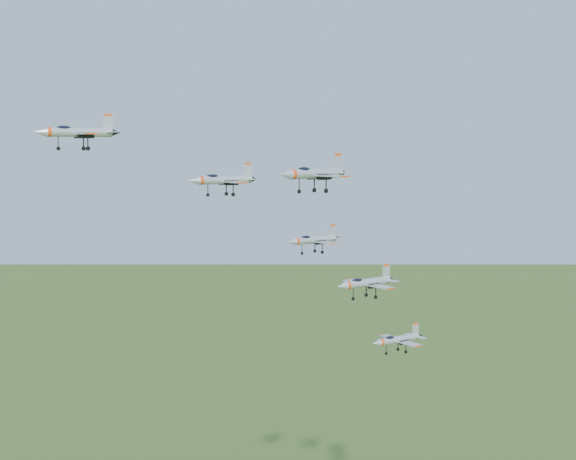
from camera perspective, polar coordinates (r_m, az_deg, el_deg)
jet_lead at (r=118.38m, az=-14.77°, el=6.76°), size 12.57×10.45×3.36m
jet_left_high at (r=121.38m, az=-4.64°, el=3.59°), size 11.96×9.88×3.20m
jet_right_high at (r=99.64m, az=1.86°, el=4.05°), size 11.67×9.70×3.12m
jet_left_low at (r=134.37m, az=1.83°, el=-0.70°), size 11.24×9.22×3.01m
jet_right_low at (r=119.69m, az=5.55°, el=-3.75°), size 11.45×9.41×3.07m
jet_trail at (r=141.98m, az=7.78°, el=-7.71°), size 11.55×9.53×3.09m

